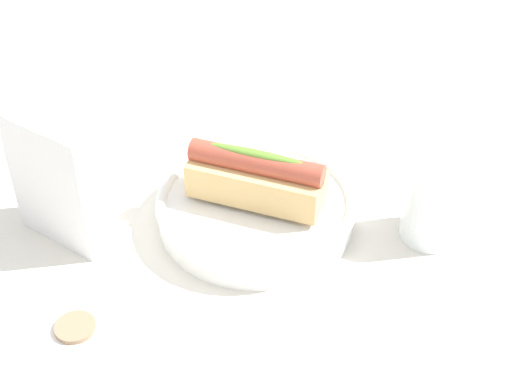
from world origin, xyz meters
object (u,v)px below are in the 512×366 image
Objects in this scene: water_glass at (434,207)px; napkin_box at (60,179)px; serving_bowl at (256,208)px; hotdog_front at (256,177)px.

water_glass is 0.60× the size of napkin_box.
serving_bowl is at bearing 14.15° from water_glass.
napkin_box is at bearing 25.27° from serving_bowl.
water_glass is at bearing -165.85° from hotdog_front.
water_glass is at bearing -165.85° from serving_bowl.
serving_bowl is at bearing -141.08° from napkin_box.
serving_bowl is 2.50× the size of water_glass.
hotdog_front is at bearing -141.08° from napkin_box.
napkin_box reaches higher than water_glass.
napkin_box reaches higher than hotdog_front.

